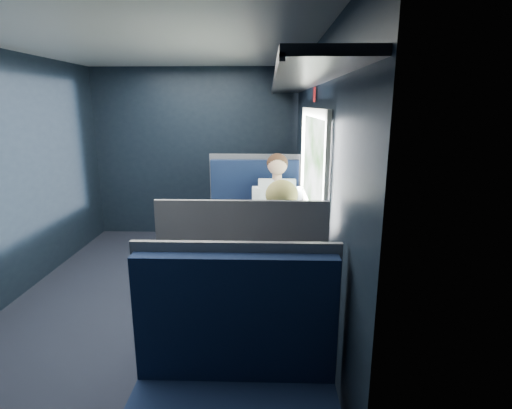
{
  "coord_description": "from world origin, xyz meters",
  "views": [
    {
      "loc": [
        1.01,
        -3.42,
        1.81
      ],
      "look_at": [
        0.9,
        0.0,
        0.95
      ],
      "focal_mm": 28.0,
      "sensor_mm": 36.0,
      "label": 1
    }
  ],
  "objects_px": {
    "seat_bay_far": "(245,308)",
    "seat_bay_near": "(253,231)",
    "table": "(271,235)",
    "laptop": "(305,222)",
    "bottle_small": "(294,208)",
    "cup": "(301,214)",
    "woman": "(280,258)",
    "seat_row_front": "(257,211)",
    "man": "(277,210)",
    "seat_row_back": "(234,404)"
  },
  "relations": [
    {
      "from": "seat_bay_far",
      "to": "seat_bay_near",
      "type": "bearing_deg",
      "value": 90.32
    },
    {
      "from": "table",
      "to": "laptop",
      "type": "relative_size",
      "value": 3.19
    },
    {
      "from": "bottle_small",
      "to": "cup",
      "type": "xyz_separation_m",
      "value": [
        0.07,
        0.03,
        -0.06
      ]
    },
    {
      "from": "seat_bay_near",
      "to": "cup",
      "type": "distance_m",
      "value": 0.83
    },
    {
      "from": "laptop",
      "to": "woman",
      "type": "bearing_deg",
      "value": -109.24
    },
    {
      "from": "seat_row_front",
      "to": "woman",
      "type": "xyz_separation_m",
      "value": [
        0.25,
        -2.5,
        0.32
      ]
    },
    {
      "from": "seat_row_front",
      "to": "man",
      "type": "xyz_separation_m",
      "value": [
        0.25,
        -1.1,
        0.31
      ]
    },
    {
      "from": "seat_bay_near",
      "to": "seat_row_front",
      "type": "height_order",
      "value": "seat_bay_near"
    },
    {
      "from": "table",
      "to": "man",
      "type": "relative_size",
      "value": 0.76
    },
    {
      "from": "bottle_small",
      "to": "table",
      "type": "bearing_deg",
      "value": -128.79
    },
    {
      "from": "cup",
      "to": "table",
      "type": "bearing_deg",
      "value": -134.05
    },
    {
      "from": "seat_row_back",
      "to": "cup",
      "type": "relative_size",
      "value": 13.74
    },
    {
      "from": "laptop",
      "to": "cup",
      "type": "xyz_separation_m",
      "value": [
        -0.01,
        0.33,
        -0.02
      ]
    },
    {
      "from": "seat_bay_far",
      "to": "seat_row_front",
      "type": "xyz_separation_m",
      "value": [
        0.0,
        2.67,
        -0.0
      ]
    },
    {
      "from": "cup",
      "to": "seat_row_back",
      "type": "bearing_deg",
      "value": -102.85
    },
    {
      "from": "seat_bay_near",
      "to": "man",
      "type": "height_order",
      "value": "man"
    },
    {
      "from": "man",
      "to": "woman",
      "type": "distance_m",
      "value": 1.41
    },
    {
      "from": "seat_row_back",
      "to": "cup",
      "type": "height_order",
      "value": "seat_row_back"
    },
    {
      "from": "seat_row_back",
      "to": "bottle_small",
      "type": "distance_m",
      "value": 2.16
    },
    {
      "from": "seat_bay_near",
      "to": "bottle_small",
      "type": "relative_size",
      "value": 5.23
    },
    {
      "from": "woman",
      "to": "bottle_small",
      "type": "bearing_deg",
      "value": 80.93
    },
    {
      "from": "woman",
      "to": "bottle_small",
      "type": "distance_m",
      "value": 1.01
    },
    {
      "from": "seat_bay_far",
      "to": "table",
      "type": "bearing_deg",
      "value": 78.22
    },
    {
      "from": "man",
      "to": "woman",
      "type": "bearing_deg",
      "value": -90.0
    },
    {
      "from": "table",
      "to": "man",
      "type": "bearing_deg",
      "value": 84.48
    },
    {
      "from": "man",
      "to": "bottle_small",
      "type": "height_order",
      "value": "man"
    },
    {
      "from": "seat_row_back",
      "to": "seat_row_front",
      "type": "bearing_deg",
      "value": 90.0
    },
    {
      "from": "woman",
      "to": "seat_row_front",
      "type": "bearing_deg",
      "value": 95.7
    },
    {
      "from": "laptop",
      "to": "cup",
      "type": "bearing_deg",
      "value": 91.36
    },
    {
      "from": "table",
      "to": "seat_bay_near",
      "type": "height_order",
      "value": "seat_bay_near"
    },
    {
      "from": "cup",
      "to": "seat_bay_near",
      "type": "bearing_deg",
      "value": 130.9
    },
    {
      "from": "seat_bay_far",
      "to": "woman",
      "type": "xyz_separation_m",
      "value": [
        0.25,
        0.17,
        0.31
      ]
    },
    {
      "from": "laptop",
      "to": "man",
      "type": "bearing_deg",
      "value": 108.18
    },
    {
      "from": "table",
      "to": "seat_bay_far",
      "type": "bearing_deg",
      "value": -101.78
    },
    {
      "from": "seat_bay_far",
      "to": "cup",
      "type": "distance_m",
      "value": 1.33
    },
    {
      "from": "bottle_small",
      "to": "cup",
      "type": "height_order",
      "value": "bottle_small"
    },
    {
      "from": "seat_bay_far",
      "to": "cup",
      "type": "xyz_separation_m",
      "value": [
        0.48,
        1.18,
        0.37
      ]
    },
    {
      "from": "laptop",
      "to": "seat_row_front",
      "type": "bearing_deg",
      "value": 104.99
    },
    {
      "from": "seat_bay_near",
      "to": "cup",
      "type": "height_order",
      "value": "seat_bay_near"
    },
    {
      "from": "seat_row_back",
      "to": "woman",
      "type": "distance_m",
      "value": 1.16
    },
    {
      "from": "woman",
      "to": "seat_row_back",
      "type": "bearing_deg",
      "value": -102.93
    },
    {
      "from": "seat_row_back",
      "to": "man",
      "type": "bearing_deg",
      "value": 84.28
    },
    {
      "from": "table",
      "to": "seat_row_front",
      "type": "xyz_separation_m",
      "value": [
        -0.18,
        1.8,
        -0.25
      ]
    },
    {
      "from": "seat_row_back",
      "to": "woman",
      "type": "relative_size",
      "value": 0.88
    },
    {
      "from": "seat_row_front",
      "to": "seat_row_back",
      "type": "height_order",
      "value": "same"
    },
    {
      "from": "man",
      "to": "woman",
      "type": "relative_size",
      "value": 1.0
    },
    {
      "from": "seat_bay_near",
      "to": "cup",
      "type": "relative_size",
      "value": 14.92
    },
    {
      "from": "seat_row_back",
      "to": "bottle_small",
      "type": "relative_size",
      "value": 4.81
    },
    {
      "from": "seat_bay_near",
      "to": "bottle_small",
      "type": "bearing_deg",
      "value": -54.85
    },
    {
      "from": "woman",
      "to": "bottle_small",
      "type": "height_order",
      "value": "woman"
    }
  ]
}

